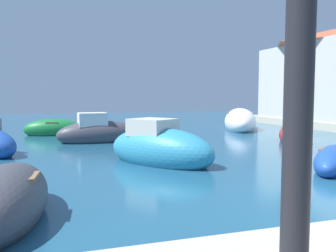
# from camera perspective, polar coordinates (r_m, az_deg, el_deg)

# --- Properties ---
(moored_boat_0) EXTENTS (4.01, 5.56, 1.76)m
(moored_boat_0) POSITION_cam_1_polar(r_m,az_deg,el_deg) (23.74, 11.22, 0.64)
(moored_boat_0) COLOR white
(moored_boat_0) RESTS_ON ground
(moored_boat_2) EXTENTS (3.60, 4.23, 1.75)m
(moored_boat_2) POSITION_cam_1_polar(r_m,az_deg,el_deg) (11.71, -1.32, -3.55)
(moored_boat_2) COLOR teal
(moored_boat_2) RESTS_ON ground
(moored_boat_3) EXTENTS (3.26, 1.70, 1.16)m
(moored_boat_3) POSITION_cam_1_polar(r_m,az_deg,el_deg) (20.95, -17.55, -0.49)
(moored_boat_3) COLOR #197233
(moored_boat_3) RESTS_ON ground
(moored_boat_6) EXTENTS (1.75, 3.62, 1.22)m
(moored_boat_6) POSITION_cam_1_polar(r_m,az_deg,el_deg) (7.04, -24.10, -10.66)
(moored_boat_6) COLOR #3F3F47
(moored_boat_6) RESTS_ON ground
(moored_boat_7) EXTENTS (3.09, 2.82, 0.93)m
(moored_boat_7) POSITION_cam_1_polar(r_m,az_deg,el_deg) (11.74, 24.66, -5.00)
(moored_boat_7) COLOR #1E479E
(moored_boat_7) RESTS_ON ground
(moored_boat_8) EXTENTS (2.84, 3.27, 1.02)m
(moored_boat_8) POSITION_cam_1_polar(r_m,az_deg,el_deg) (18.38, 18.75, -1.34)
(moored_boat_8) COLOR #B21E1E
(moored_boat_8) RESTS_ON ground
(moored_boat_10) EXTENTS (3.95, 1.58, 1.66)m
(moored_boat_10) POSITION_cam_1_polar(r_m,az_deg,el_deg) (17.32, -10.81, -1.06)
(moored_boat_10) COLOR #3F3F47
(moored_boat_10) RESTS_ON ground
(waterfront_building_annex) EXTENTS (6.21, 10.30, 6.30)m
(waterfront_building_annex) POSITION_cam_1_polar(r_m,az_deg,el_deg) (28.31, 24.38, 7.47)
(waterfront_building_annex) COLOR beige
(waterfront_building_annex) RESTS_ON quay_promenade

